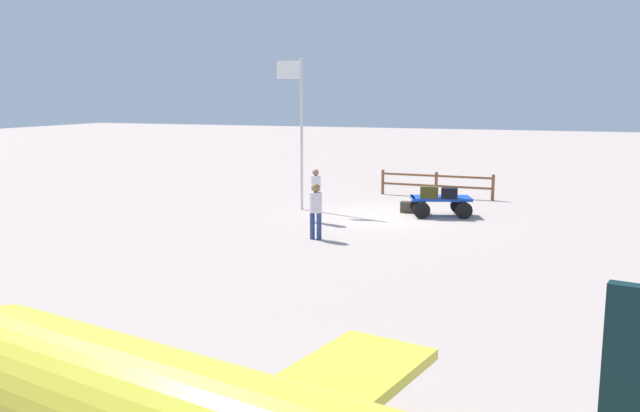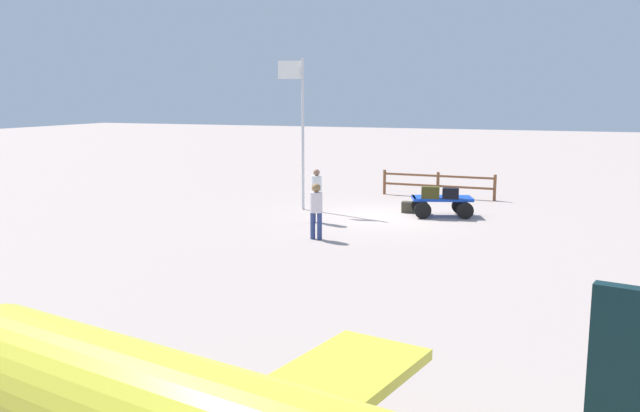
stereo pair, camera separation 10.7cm
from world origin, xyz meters
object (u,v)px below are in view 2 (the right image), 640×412
object	(u,v)px
worker_lead	(317,192)
worker_trailing	(316,206)
suitcase_dark	(451,193)
flagpole	(300,120)
suitcase_olive	(430,192)
suitcase_navy	(409,207)
luggage_cart	(441,203)

from	to	relation	value
worker_lead	worker_trailing	world-z (taller)	worker_lead
suitcase_dark	worker_lead	distance (m)	4.51
worker_lead	flagpole	xyz separation A→B (m)	(1.47, -2.15, 2.19)
suitcase_olive	flagpole	distance (m)	5.24
suitcase_navy	flagpole	world-z (taller)	flagpole
suitcase_navy	worker_trailing	world-z (taller)	worker_trailing
suitcase_olive	worker_lead	size ratio (longest dim) A/B	0.37
suitcase_navy	flagpole	xyz separation A→B (m)	(3.79, 0.75, 3.00)
worker_lead	flagpole	distance (m)	3.40
suitcase_dark	suitcase_navy	xyz separation A→B (m)	(1.55, -0.59, -0.65)
suitcase_dark	worker_lead	xyz separation A→B (m)	(3.87, 2.31, 0.16)
luggage_cart	worker_lead	xyz separation A→B (m)	(3.52, 2.59, 0.53)
suitcase_dark	luggage_cart	bearing A→B (deg)	-37.93
suitcase_navy	suitcase_olive	bearing A→B (deg)	139.80
suitcase_olive	suitcase_dark	size ratio (longest dim) A/B	1.14
suitcase_olive	worker_trailing	bearing A→B (deg)	62.50
luggage_cart	suitcase_dark	xyz separation A→B (m)	(-0.35, 0.27, 0.37)
suitcase_olive	worker_trailing	world-z (taller)	worker_trailing
worker_trailing	flagpole	xyz separation A→B (m)	(2.37, -4.48, 2.24)
suitcase_navy	flagpole	bearing A→B (deg)	11.26
luggage_cart	flagpole	world-z (taller)	flagpole
worker_trailing	flagpole	bearing A→B (deg)	-62.17
worker_trailing	flagpole	distance (m)	5.54
flagpole	worker_lead	bearing A→B (deg)	124.31
suitcase_dark	worker_trailing	distance (m)	5.52
suitcase_dark	flagpole	xyz separation A→B (m)	(5.34, 0.16, 2.35)
suitcase_navy	flagpole	size ratio (longest dim) A/B	0.10
suitcase_olive	worker_lead	distance (m)	3.87
worker_lead	luggage_cart	bearing A→B (deg)	-143.68
suitcase_navy	worker_trailing	xyz separation A→B (m)	(1.42, 5.24, 0.76)
luggage_cart	worker_trailing	size ratio (longest dim) A/B	1.37
luggage_cart	suitcase_dark	distance (m)	0.58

